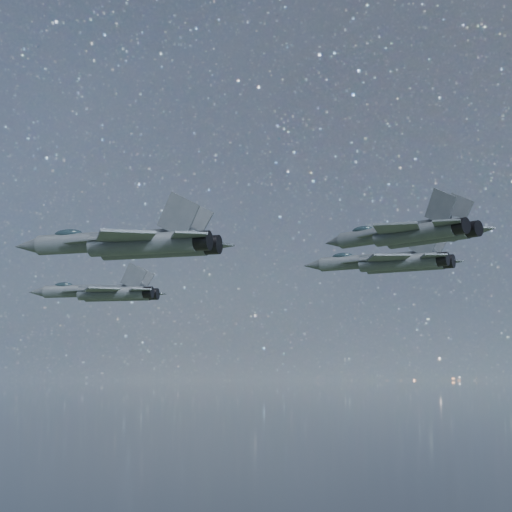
% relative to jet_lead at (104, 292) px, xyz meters
% --- Properties ---
extents(jet_lead, '(15.50, 10.56, 3.89)m').
position_rel_jet_lead_xyz_m(jet_lead, '(0.00, 0.00, 0.00)').
color(jet_lead, '#32383E').
extents(jet_left, '(18.42, 13.04, 4.67)m').
position_rel_jet_lead_xyz_m(jet_left, '(26.75, 16.22, 3.66)').
color(jet_left, '#32383E').
extents(jet_right, '(15.87, 11.01, 3.99)m').
position_rel_jet_lead_xyz_m(jet_right, '(22.83, -27.66, -0.30)').
color(jet_right, '#32383E').
extents(jet_slot, '(16.57, 11.07, 4.20)m').
position_rel_jet_lead_xyz_m(jet_slot, '(34.92, -3.82, 3.13)').
color(jet_slot, '#32383E').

